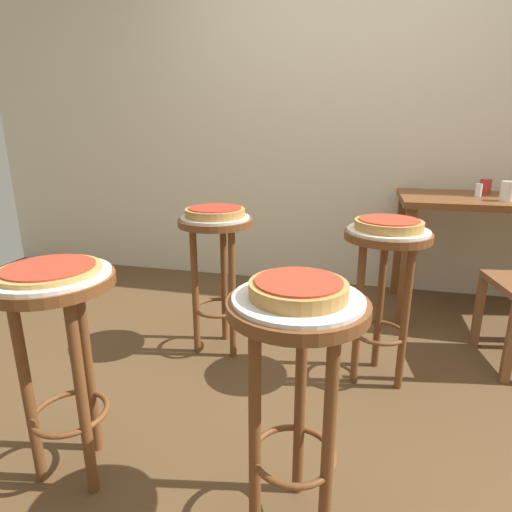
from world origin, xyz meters
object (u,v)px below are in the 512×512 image
(cup_near_edge, at_px, (507,191))
(condiment_shaker, at_px, (479,190))
(pizza_middle, at_px, (49,270))
(serving_plate_leftside, at_px, (388,231))
(pizza_rear, at_px, (215,212))
(serving_plate_middle, at_px, (50,274))
(stool_leftside, at_px, (384,274))
(pizza_foreground, at_px, (298,289))
(serving_plate_foreground, at_px, (298,299))
(pizza_leftside, at_px, (389,224))
(serving_plate_rear, at_px, (215,217))
(stool_foreground, at_px, (296,366))
(dining_table, at_px, (491,217))
(stool_middle, at_px, (59,334))
(cup_far_edge, at_px, (485,186))
(stool_rear, at_px, (216,255))

(cup_near_edge, height_order, condiment_shaker, cup_near_edge)
(pizza_middle, distance_m, serving_plate_leftside, 1.36)
(pizza_rear, xyz_separation_m, cup_near_edge, (1.53, 0.71, 0.06))
(serving_plate_middle, xyz_separation_m, serving_plate_leftside, (1.04, 0.88, 0.00))
(serving_plate_middle, xyz_separation_m, stool_leftside, (1.04, 0.88, -0.20))
(pizza_foreground, relative_size, cup_near_edge, 2.31)
(serving_plate_foreground, distance_m, pizza_leftside, 0.93)
(serving_plate_foreground, height_order, serving_plate_leftside, same)
(pizza_leftside, height_order, serving_plate_rear, pizza_leftside)
(stool_foreground, xyz_separation_m, pizza_foreground, (0.00, 0.00, 0.23))
(serving_plate_leftside, height_order, condiment_shaker, condiment_shaker)
(stool_foreground, height_order, pizza_foreground, pizza_foreground)
(serving_plate_foreground, relative_size, dining_table, 0.32)
(stool_middle, distance_m, condiment_shaker, 2.46)
(stool_foreground, relative_size, cup_far_edge, 8.06)
(pizza_middle, xyz_separation_m, pizza_leftside, (1.04, 0.88, 0.01))
(serving_plate_rear, relative_size, dining_table, 0.32)
(pizza_leftside, bearing_deg, pizza_rear, 173.69)
(cup_near_edge, bearing_deg, serving_plate_leftside, -130.53)
(pizza_leftside, height_order, cup_near_edge, cup_near_edge)
(serving_plate_middle, xyz_separation_m, cup_near_edge, (1.73, 1.68, 0.09))
(serving_plate_foreground, height_order, condiment_shaker, condiment_shaker)
(pizza_middle, height_order, cup_far_edge, cup_far_edge)
(serving_plate_middle, distance_m, cup_far_edge, 2.63)
(pizza_middle, bearing_deg, serving_plate_middle, 180.00)
(serving_plate_leftside, height_order, cup_far_edge, cup_far_edge)
(condiment_shaker, bearing_deg, dining_table, -9.17)
(serving_plate_foreground, relative_size, stool_leftside, 0.48)
(pizza_foreground, xyz_separation_m, cup_near_edge, (0.96, 1.69, 0.06))
(pizza_middle, relative_size, dining_table, 0.28)
(serving_plate_foreground, xyz_separation_m, stool_leftside, (0.27, 0.89, -0.20))
(pizza_foreground, xyz_separation_m, dining_table, (0.94, 1.83, -0.12))
(serving_plate_leftside, xyz_separation_m, stool_rear, (-0.84, 0.09, -0.20))
(stool_foreground, xyz_separation_m, stool_middle, (-0.77, 0.01, 0.00))
(serving_plate_foreground, bearing_deg, stool_foreground, -90.00)
(condiment_shaker, bearing_deg, pizza_rear, -148.65)
(serving_plate_middle, distance_m, pizza_rear, 0.99)
(pizza_foreground, relative_size, pizza_rear, 0.86)
(stool_foreground, distance_m, cup_near_edge, 1.97)
(dining_table, bearing_deg, serving_plate_middle, -133.20)
(serving_plate_middle, relative_size, pizza_rear, 1.19)
(stool_middle, bearing_deg, pizza_rear, 78.38)
(stool_middle, bearing_deg, stool_foreground, -0.78)
(serving_plate_middle, xyz_separation_m, cup_far_edge, (1.70, 2.00, 0.08))
(stool_middle, distance_m, dining_table, 2.50)
(pizza_foreground, height_order, stool_leftside, pizza_foreground)
(pizza_foreground, height_order, pizza_rear, same)
(pizza_middle, height_order, cup_near_edge, cup_near_edge)
(stool_middle, bearing_deg, serving_plate_middle, 0.00)
(serving_plate_rear, bearing_deg, condiment_shaker, 31.35)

